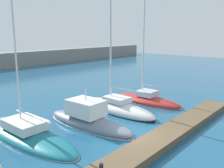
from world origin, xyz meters
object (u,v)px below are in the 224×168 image
Objects in this scene: sailboat_teal_second at (25,133)px; motorboat_slate_third at (88,120)px; sailboat_red_fifth at (147,99)px; dock_bollard at (101,168)px; sailboat_white_fourth at (116,107)px.

motorboat_slate_third is at bearing -114.32° from sailboat_teal_second.
sailboat_red_fifth is (8.28, 0.11, -0.14)m from motorboat_slate_third.
dock_bollard is (-4.61, -5.65, 0.19)m from motorboat_slate_third.
motorboat_slate_third is at bearing 50.77° from dock_bollard.
sailboat_red_fifth reaches higher than sailboat_teal_second.
sailboat_teal_second is 12.55m from sailboat_red_fifth.
sailboat_red_fifth is at bearing 24.09° from dock_bollard.
dock_bollard is at bearing 114.05° from sailboat_red_fifth.
sailboat_white_fourth is at bearing 82.70° from sailboat_red_fifth.
sailboat_red_fifth is (12.42, -1.75, 0.16)m from sailboat_teal_second.
dock_bollard is (-12.90, -5.77, 0.32)m from sailboat_red_fifth.
sailboat_white_fourth is at bearing -82.30° from motorboat_slate_third.
sailboat_white_fourth is at bearing 35.93° from dock_bollard.
sailboat_white_fourth is (4.08, 0.65, -0.06)m from motorboat_slate_third.
sailboat_red_fifth is at bearing -98.09° from sailboat_teal_second.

